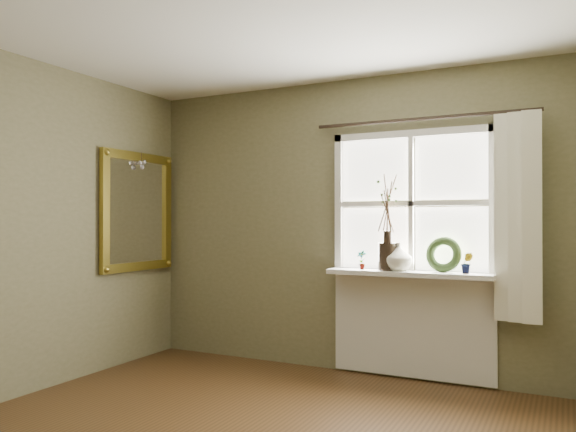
% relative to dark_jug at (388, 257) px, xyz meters
% --- Properties ---
extents(wall_back, '(4.00, 0.10, 2.60)m').
position_rel_dark_jug_xyz_m(wall_back, '(-0.37, 0.18, 0.26)').
color(wall_back, '#676243').
rests_on(wall_back, ground).
extents(window_frame, '(1.36, 0.06, 1.24)m').
position_rel_dark_jug_xyz_m(window_frame, '(0.18, 0.11, 0.44)').
color(window_frame, silver).
rests_on(window_frame, wall_back).
extents(window_sill, '(1.36, 0.26, 0.04)m').
position_rel_dark_jug_xyz_m(window_sill, '(0.18, 0.00, -0.14)').
color(window_sill, silver).
rests_on(window_sill, wall_back).
extents(window_apron, '(1.36, 0.04, 0.88)m').
position_rel_dark_jug_xyz_m(window_apron, '(0.18, 0.11, -0.58)').
color(window_apron, silver).
rests_on(window_apron, ground).
extents(dark_jug, '(0.18, 0.18, 0.23)m').
position_rel_dark_jug_xyz_m(dark_jug, '(0.00, 0.00, 0.00)').
color(dark_jug, black).
rests_on(dark_jug, window_sill).
extents(cream_vase, '(0.25, 0.25, 0.23)m').
position_rel_dark_jug_xyz_m(cream_vase, '(0.09, 0.00, 0.00)').
color(cream_vase, beige).
rests_on(cream_vase, window_sill).
extents(wreath, '(0.31, 0.17, 0.30)m').
position_rel_dark_jug_xyz_m(wreath, '(0.45, 0.04, -0.00)').
color(wreath, '#283D1B').
rests_on(wreath, window_sill).
extents(potted_plant_left, '(0.10, 0.08, 0.16)m').
position_rel_dark_jug_xyz_m(potted_plant_left, '(-0.23, 0.00, -0.03)').
color(potted_plant_left, '#283D1B').
rests_on(potted_plant_left, window_sill).
extents(potted_plant_right, '(0.10, 0.08, 0.17)m').
position_rel_dark_jug_xyz_m(potted_plant_right, '(0.64, 0.00, -0.03)').
color(potted_plant_right, '#283D1B').
rests_on(potted_plant_right, window_sill).
extents(curtain, '(0.36, 0.12, 1.59)m').
position_rel_dark_jug_xyz_m(curtain, '(1.02, 0.01, 0.33)').
color(curtain, beige).
rests_on(curtain, wall_back).
extents(curtain_rod, '(1.84, 0.03, 0.03)m').
position_rel_dark_jug_xyz_m(curtain_rod, '(0.28, 0.05, 1.14)').
color(curtain_rod, black).
rests_on(curtain_rod, wall_back).
extents(gilt_mirror, '(0.10, 0.95, 1.13)m').
position_rel_dark_jug_xyz_m(gilt_mirror, '(-2.34, -0.42, 0.39)').
color(gilt_mirror, white).
rests_on(gilt_mirror, wall_left).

